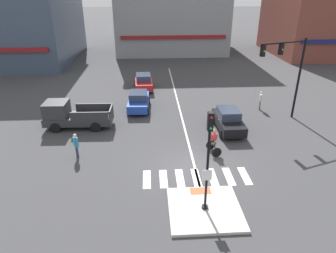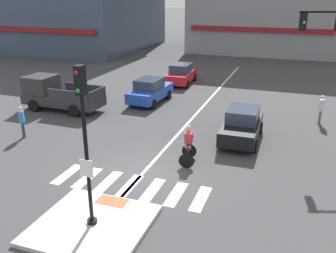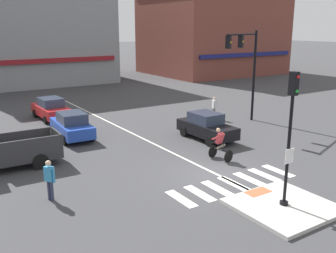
{
  "view_description": "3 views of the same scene",
  "coord_description": "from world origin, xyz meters",
  "px_view_note": "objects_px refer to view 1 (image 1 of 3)",
  "views": [
    {
      "loc": [
        -2.53,
        -15.5,
        10.04
      ],
      "look_at": [
        -1.39,
        2.85,
        1.43
      ],
      "focal_mm": 32.38,
      "sensor_mm": 36.0,
      "label": 1
    },
    {
      "loc": [
        5.61,
        -12.43,
        7.1
      ],
      "look_at": [
        0.24,
        2.65,
        1.17
      ],
      "focal_mm": 39.21,
      "sensor_mm": 36.0,
      "label": 2
    },
    {
      "loc": [
        -10.98,
        -12.76,
        6.72
      ],
      "look_at": [
        -1.07,
        2.6,
        1.95
      ],
      "focal_mm": 40.98,
      "sensor_mm": 36.0,
      "label": 3
    }
  ],
  "objects_px": {
    "signal_pole": "(208,154)",
    "pedestrian_at_curb_left": "(76,144)",
    "traffic_light_mast": "(288,66)",
    "pedestrian_waiting_far_side": "(261,99)",
    "car_blue_westbound_far": "(139,101)",
    "car_black_eastbound_mid": "(228,120)",
    "pickup_truck_charcoal_cross_left": "(72,115)",
    "cyclist": "(214,141)",
    "car_red_westbound_distant": "(144,82)"
  },
  "relations": [
    {
      "from": "cyclist",
      "to": "pedestrian_waiting_far_side",
      "type": "distance_m",
      "value": 9.17
    },
    {
      "from": "pedestrian_waiting_far_side",
      "to": "car_black_eastbound_mid",
      "type": "bearing_deg",
      "value": -134.31
    },
    {
      "from": "signal_pole",
      "to": "cyclist",
      "type": "height_order",
      "value": "signal_pole"
    },
    {
      "from": "pickup_truck_charcoal_cross_left",
      "to": "pedestrian_waiting_far_side",
      "type": "xyz_separation_m",
      "value": [
        15.65,
        2.63,
        0.0
      ]
    },
    {
      "from": "car_blue_westbound_far",
      "to": "cyclist",
      "type": "distance_m",
      "value": 9.51
    },
    {
      "from": "traffic_light_mast",
      "to": "pedestrian_waiting_far_side",
      "type": "bearing_deg",
      "value": 113.58
    },
    {
      "from": "pedestrian_waiting_far_side",
      "to": "signal_pole",
      "type": "bearing_deg",
      "value": -119.02
    },
    {
      "from": "cyclist",
      "to": "pedestrian_waiting_far_side",
      "type": "relative_size",
      "value": 1.01
    },
    {
      "from": "pickup_truck_charcoal_cross_left",
      "to": "traffic_light_mast",
      "type": "bearing_deg",
      "value": 1.56
    },
    {
      "from": "traffic_light_mast",
      "to": "pedestrian_at_curb_left",
      "type": "relative_size",
      "value": 3.88
    },
    {
      "from": "signal_pole",
      "to": "pedestrian_at_curb_left",
      "type": "height_order",
      "value": "signal_pole"
    },
    {
      "from": "car_black_eastbound_mid",
      "to": "cyclist",
      "type": "height_order",
      "value": "cyclist"
    },
    {
      "from": "pedestrian_at_curb_left",
      "to": "car_blue_westbound_far",
      "type": "bearing_deg",
      "value": 65.36
    },
    {
      "from": "car_black_eastbound_mid",
      "to": "pedestrian_at_curb_left",
      "type": "bearing_deg",
      "value": -162.09
    },
    {
      "from": "signal_pole",
      "to": "traffic_light_mast",
      "type": "relative_size",
      "value": 0.78
    },
    {
      "from": "car_red_westbound_distant",
      "to": "car_black_eastbound_mid",
      "type": "relative_size",
      "value": 1.01
    },
    {
      "from": "car_black_eastbound_mid",
      "to": "cyclist",
      "type": "relative_size",
      "value": 2.45
    },
    {
      "from": "car_red_westbound_distant",
      "to": "pedestrian_waiting_far_side",
      "type": "height_order",
      "value": "pedestrian_waiting_far_side"
    },
    {
      "from": "car_red_westbound_distant",
      "to": "signal_pole",
      "type": "bearing_deg",
      "value": -80.64
    },
    {
      "from": "cyclist",
      "to": "pedestrian_at_curb_left",
      "type": "relative_size",
      "value": 1.01
    },
    {
      "from": "car_blue_westbound_far",
      "to": "car_black_eastbound_mid",
      "type": "distance_m",
      "value": 8.31
    },
    {
      "from": "traffic_light_mast",
      "to": "car_red_westbound_distant",
      "type": "distance_m",
      "value": 14.67
    },
    {
      "from": "pickup_truck_charcoal_cross_left",
      "to": "signal_pole",
      "type": "bearing_deg",
      "value": -50.12
    },
    {
      "from": "car_black_eastbound_mid",
      "to": "traffic_light_mast",
      "type": "bearing_deg",
      "value": 19.85
    },
    {
      "from": "cyclist",
      "to": "pickup_truck_charcoal_cross_left",
      "type": "bearing_deg",
      "value": 155.26
    },
    {
      "from": "car_blue_westbound_far",
      "to": "pickup_truck_charcoal_cross_left",
      "type": "height_order",
      "value": "pickup_truck_charcoal_cross_left"
    },
    {
      "from": "cyclist",
      "to": "pedestrian_waiting_far_side",
      "type": "xyz_separation_m",
      "value": [
        5.6,
        7.26,
        0.11
      ]
    },
    {
      "from": "car_red_westbound_distant",
      "to": "cyclist",
      "type": "xyz_separation_m",
      "value": [
        4.71,
        -13.75,
        0.06
      ]
    },
    {
      "from": "cyclist",
      "to": "car_red_westbound_distant",
      "type": "bearing_deg",
      "value": 108.89
    },
    {
      "from": "signal_pole",
      "to": "pedestrian_waiting_far_side",
      "type": "distance_m",
      "value": 14.84
    },
    {
      "from": "cyclist",
      "to": "signal_pole",
      "type": "bearing_deg",
      "value": -105.26
    },
    {
      "from": "signal_pole",
      "to": "pickup_truck_charcoal_cross_left",
      "type": "height_order",
      "value": "signal_pole"
    },
    {
      "from": "traffic_light_mast",
      "to": "pickup_truck_charcoal_cross_left",
      "type": "xyz_separation_m",
      "value": [
        -16.6,
        -0.45,
        -3.48
      ]
    },
    {
      "from": "signal_pole",
      "to": "pedestrian_waiting_far_side",
      "type": "bearing_deg",
      "value": 60.98
    },
    {
      "from": "signal_pole",
      "to": "pedestrian_waiting_far_side",
      "type": "relative_size",
      "value": 3.03
    },
    {
      "from": "cyclist",
      "to": "pedestrian_at_curb_left",
      "type": "xyz_separation_m",
      "value": [
        -8.79,
        -0.06,
        0.11
      ]
    },
    {
      "from": "signal_pole",
      "to": "car_black_eastbound_mid",
      "type": "xyz_separation_m",
      "value": [
        3.32,
        8.94,
        -2.38
      ]
    },
    {
      "from": "pickup_truck_charcoal_cross_left",
      "to": "car_red_westbound_distant",
      "type": "bearing_deg",
      "value": 59.65
    },
    {
      "from": "traffic_light_mast",
      "to": "car_blue_westbound_far",
      "type": "height_order",
      "value": "traffic_light_mast"
    },
    {
      "from": "signal_pole",
      "to": "pedestrian_at_curb_left",
      "type": "xyz_separation_m",
      "value": [
        -7.27,
        5.52,
        -2.2
      ]
    },
    {
      "from": "traffic_light_mast",
      "to": "car_blue_westbound_far",
      "type": "relative_size",
      "value": 1.55
    },
    {
      "from": "car_blue_westbound_far",
      "to": "pedestrian_at_curb_left",
      "type": "relative_size",
      "value": 2.5
    },
    {
      "from": "signal_pole",
      "to": "car_black_eastbound_mid",
      "type": "distance_m",
      "value": 9.83
    },
    {
      "from": "traffic_light_mast",
      "to": "pickup_truck_charcoal_cross_left",
      "type": "bearing_deg",
      "value": -178.44
    },
    {
      "from": "traffic_light_mast",
      "to": "pedestrian_waiting_far_side",
      "type": "distance_m",
      "value": 4.21
    },
    {
      "from": "car_red_westbound_distant",
      "to": "car_black_eastbound_mid",
      "type": "bearing_deg",
      "value": -57.96
    },
    {
      "from": "cyclist",
      "to": "pedestrian_waiting_far_side",
      "type": "bearing_deg",
      "value": 52.37
    },
    {
      "from": "car_blue_westbound_far",
      "to": "car_black_eastbound_mid",
      "type": "bearing_deg",
      "value": -34.19
    },
    {
      "from": "car_black_eastbound_mid",
      "to": "signal_pole",
      "type": "bearing_deg",
      "value": -110.35
    },
    {
      "from": "car_black_eastbound_mid",
      "to": "car_red_westbound_distant",
      "type": "bearing_deg",
      "value": 122.04
    }
  ]
}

